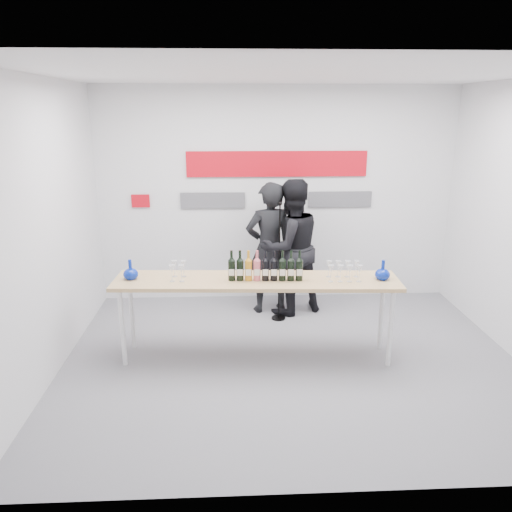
% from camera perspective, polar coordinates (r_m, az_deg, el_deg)
% --- Properties ---
extents(ground, '(5.00, 5.00, 0.00)m').
position_cam_1_polar(ground, '(5.67, 4.00, -11.77)').
color(ground, slate).
rests_on(ground, ground).
extents(back_wall, '(5.00, 0.04, 3.00)m').
position_cam_1_polar(back_wall, '(7.09, 2.36, 6.88)').
color(back_wall, silver).
rests_on(back_wall, ground).
extents(signage, '(3.38, 0.02, 0.79)m').
position_cam_1_polar(signage, '(7.01, 1.95, 9.31)').
color(signage, red).
rests_on(signage, back_wall).
extents(tasting_table, '(3.09, 0.77, 0.92)m').
position_cam_1_polar(tasting_table, '(5.40, 0.05, -3.35)').
color(tasting_table, tan).
rests_on(tasting_table, ground).
extents(wine_bottles, '(0.80, 0.12, 0.33)m').
position_cam_1_polar(wine_bottles, '(5.29, 1.09, -1.10)').
color(wine_bottles, black).
rests_on(wine_bottles, tasting_table).
extents(decanter_left, '(0.16, 0.16, 0.21)m').
position_cam_1_polar(decanter_left, '(5.51, -14.16, -1.50)').
color(decanter_left, '#082197').
rests_on(decanter_left, tasting_table).
extents(decanter_right, '(0.16, 0.16, 0.21)m').
position_cam_1_polar(decanter_right, '(5.51, 14.29, -1.53)').
color(decanter_right, '#082197').
rests_on(decanter_right, tasting_table).
extents(glasses_left, '(0.17, 0.23, 0.18)m').
position_cam_1_polar(glasses_left, '(5.41, -8.91, -1.69)').
color(glasses_left, silver).
rests_on(glasses_left, tasting_table).
extents(glasses_right, '(0.37, 0.24, 0.18)m').
position_cam_1_polar(glasses_right, '(5.42, 10.01, -1.71)').
color(glasses_right, silver).
rests_on(glasses_right, tasting_table).
extents(presenter_left, '(0.73, 0.57, 1.78)m').
position_cam_1_polar(presenter_left, '(6.67, 1.52, 0.90)').
color(presenter_left, black).
rests_on(presenter_left, ground).
extents(presenter_right, '(1.09, 0.99, 1.82)m').
position_cam_1_polar(presenter_right, '(6.64, 3.96, 0.98)').
color(presenter_right, black).
rests_on(presenter_right, ground).
extents(mic_stand, '(0.18, 0.18, 1.58)m').
position_cam_1_polar(mic_stand, '(6.51, 2.64, -3.28)').
color(mic_stand, black).
rests_on(mic_stand, ground).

